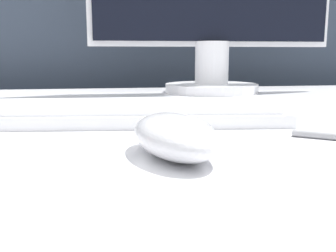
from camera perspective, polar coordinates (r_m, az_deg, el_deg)
partition_panel at (r=1.21m, az=-7.29°, el=-2.55°), size 5.00×0.03×1.05m
computer_mouse_near at (r=0.34m, az=0.96°, el=-1.42°), size 0.09×0.13×0.04m
keyboard at (r=0.53m, az=-8.12°, el=1.97°), size 0.46×0.18×0.02m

